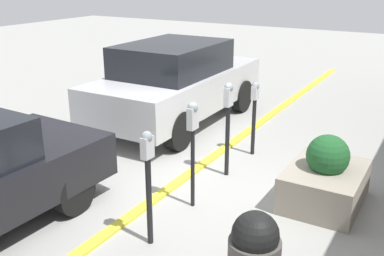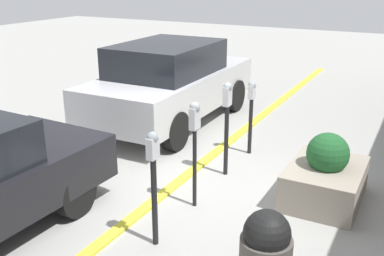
% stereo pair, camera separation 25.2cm
% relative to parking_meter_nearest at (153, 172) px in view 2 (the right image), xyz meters
% --- Properties ---
extents(ground_plane, '(40.00, 40.00, 0.00)m').
position_rel_parking_meter_nearest_xyz_m(ground_plane, '(1.60, 0.49, -0.94)').
color(ground_plane, '#999993').
extents(curb_strip, '(19.00, 0.16, 0.04)m').
position_rel_parking_meter_nearest_xyz_m(curb_strip, '(1.60, 0.57, -0.92)').
color(curb_strip, gold).
rests_on(curb_strip, ground_plane).
extents(parking_meter_nearest, '(0.16, 0.13, 1.43)m').
position_rel_parking_meter_nearest_xyz_m(parking_meter_nearest, '(0.00, 0.00, 0.00)').
color(parking_meter_nearest, black).
rests_on(parking_meter_nearest, ground_plane).
extents(parking_meter_second, '(0.17, 0.14, 1.51)m').
position_rel_parking_meter_nearest_xyz_m(parking_meter_second, '(1.04, 0.02, 0.16)').
color(parking_meter_second, black).
rests_on(parking_meter_second, ground_plane).
extents(parking_meter_middle, '(0.17, 0.14, 1.52)m').
position_rel_parking_meter_nearest_xyz_m(parking_meter_middle, '(2.19, 0.06, 0.08)').
color(parking_meter_middle, black).
rests_on(parking_meter_middle, ground_plane).
extents(parking_meter_fourth, '(0.16, 0.13, 1.32)m').
position_rel_parking_meter_nearest_xyz_m(parking_meter_fourth, '(3.20, 0.04, -0.06)').
color(parking_meter_fourth, black).
rests_on(parking_meter_fourth, ground_plane).
extents(planter_box, '(1.33, 0.99, 1.01)m').
position_rel_parking_meter_nearest_xyz_m(planter_box, '(2.05, -1.54, -0.58)').
color(planter_box, gray).
rests_on(planter_box, ground_plane).
extents(parked_car_middle, '(4.48, 1.98, 1.72)m').
position_rel_parking_meter_nearest_xyz_m(parked_car_middle, '(4.04, 2.17, -0.05)').
color(parked_car_middle, '#B7B7BC').
rests_on(parked_car_middle, ground_plane).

